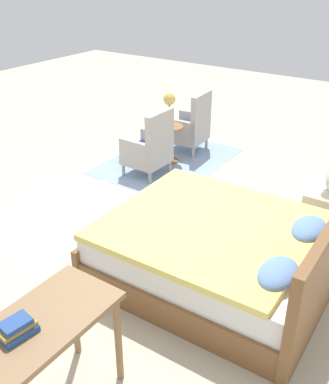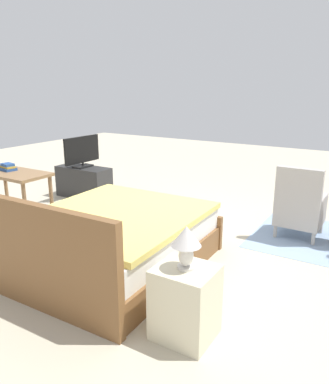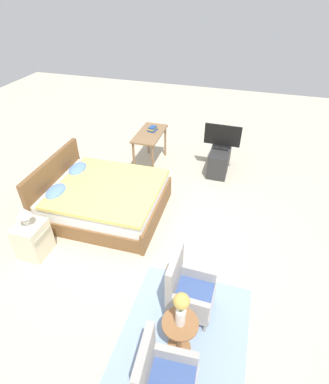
# 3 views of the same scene
# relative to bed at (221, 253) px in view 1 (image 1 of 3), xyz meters

# --- Properties ---
(ground_plane) EXTENTS (16.00, 16.00, 0.00)m
(ground_plane) POSITION_rel_bed_xyz_m (-0.24, -1.01, -0.30)
(ground_plane) COLOR beige
(floor_rug) EXTENTS (2.10, 1.50, 0.01)m
(floor_rug) POSITION_rel_bed_xyz_m (-2.03, -1.95, -0.29)
(floor_rug) COLOR #8EA8C6
(floor_rug) RESTS_ON ground_plane
(bed) EXTENTS (1.72, 2.03, 0.96)m
(bed) POSITION_rel_bed_xyz_m (0.00, 0.00, 0.00)
(bed) COLOR brown
(bed) RESTS_ON ground_plane
(armchair_by_window_left) EXTENTS (0.58, 0.58, 0.92)m
(armchair_by_window_left) POSITION_rel_bed_xyz_m (-2.56, -1.89, 0.08)
(armchair_by_window_left) COLOR #ADA8A3
(armchair_by_window_left) RESTS_ON floor_rug
(armchair_by_window_right) EXTENTS (0.55, 0.55, 0.92)m
(armchair_by_window_right) POSITION_rel_bed_xyz_m (-1.50, -1.89, 0.08)
(armchair_by_window_right) COLOR #ADA8A3
(armchair_by_window_right) RESTS_ON floor_rug
(side_table) EXTENTS (0.40, 0.40, 0.55)m
(side_table) POSITION_rel_bed_xyz_m (-2.03, -1.93, 0.05)
(side_table) COLOR #936038
(side_table) RESTS_ON ground_plane
(flower_vase) EXTENTS (0.17, 0.17, 0.48)m
(flower_vase) POSITION_rel_bed_xyz_m (-2.03, -1.93, 0.55)
(flower_vase) COLOR silver
(flower_vase) RESTS_ON side_table
(nightstand) EXTENTS (0.44, 0.41, 0.57)m
(nightstand) POSITION_rel_bed_xyz_m (-1.21, 0.58, -0.01)
(nightstand) COLOR beige
(nightstand) RESTS_ON ground_plane
(vanity_desk) EXTENTS (1.04, 0.52, 0.77)m
(vanity_desk) POSITION_rel_bed_xyz_m (1.85, -0.27, 0.35)
(vanity_desk) COLOR #8E6B47
(vanity_desk) RESTS_ON ground_plane
(book_stack) EXTENTS (0.23, 0.18, 0.10)m
(book_stack) POSITION_rel_bed_xyz_m (1.97, -0.29, 0.51)
(book_stack) COLOR #284C8E
(book_stack) RESTS_ON vanity_desk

